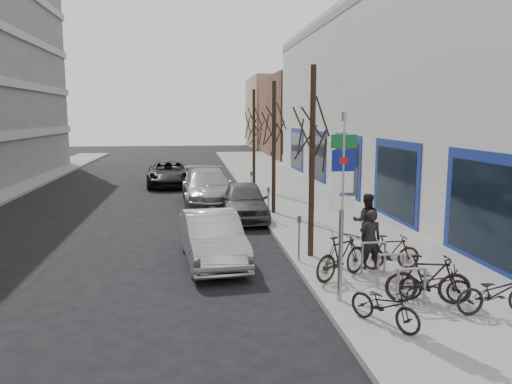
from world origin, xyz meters
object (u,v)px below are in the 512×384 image
object	(u,v)px
bike_near_right	(428,279)
bike_rack	(391,267)
meter_back	(251,182)
bike_mid_curb	(435,280)
tree_far	(254,116)
pedestrian_far	(366,221)
meter_mid	(268,200)
tree_near	(313,116)
highway_sign_pole	(342,196)
bike_near_left	(385,302)
pedestrian_near	(370,240)
meter_front	(299,234)
parked_car_mid	(244,201)
lane_car	(169,173)
parked_car_front	(212,238)
parked_car_back	(208,187)
tree_mid	(274,116)
bike_far_inner	(391,252)
bike_far_curb	(496,289)
bike_mid_inner	(341,256)

from	to	relation	value
bike_near_right	bike_rack	bearing A→B (deg)	33.60
meter_back	bike_mid_curb	size ratio (longest dim) A/B	0.83
tree_far	pedestrian_far	bearing A→B (deg)	-81.69
meter_mid	tree_near	bearing A→B (deg)	-84.86
highway_sign_pole	bike_near_left	distance (m)	2.35
meter_mid	pedestrian_near	xyz separation A→B (m)	(1.68, -6.44, 0.02)
meter_front	parked_car_mid	bearing A→B (deg)	97.20
tree_near	lane_car	size ratio (longest dim) A/B	1.04
meter_back	parked_car_front	bearing A→B (deg)	-102.85
tree_far	bike_near_right	distance (m)	17.36
bike_rack	pedestrian_near	distance (m)	1.49
meter_mid	bike_near_right	distance (m)	9.18
bike_near_right	parked_car_back	xyz separation A→B (m)	(-4.20, 13.45, 0.12)
parked_car_front	tree_far	bearing A→B (deg)	71.82
bike_mid_curb	parked_car_mid	xyz separation A→B (m)	(-3.08, 9.82, 0.13)
tree_near	pedestrian_near	size ratio (longest dim) A/B	3.48
bike_near_right	tree_far	bearing A→B (deg)	18.37
tree_mid	pedestrian_far	distance (m)	6.99
tree_mid	lane_car	xyz separation A→B (m)	(-4.70, 9.71, -3.37)
bike_mid_curb	bike_far_inner	world-z (taller)	bike_far_inner
bike_rack	bike_mid_curb	distance (m)	1.11
bike_rack	bike_far_curb	xyz separation A→B (m)	(1.50, -1.75, 0.01)
tree_near	pedestrian_near	world-z (taller)	tree_near
bike_rack	parked_car_mid	xyz separation A→B (m)	(-2.47, 8.90, 0.09)
highway_sign_pole	bike_rack	size ratio (longest dim) A/B	1.86
bike_near_right	pedestrian_far	world-z (taller)	pedestrian_far
bike_near_right	pedestrian_near	distance (m)	2.55
highway_sign_pole	meter_front	distance (m)	3.39
bike_far_inner	tree_near	bearing A→B (deg)	49.33
tree_near	bike_near_left	xyz separation A→B (m)	(0.25, -4.92, -3.48)
parked_car_back	pedestrian_far	world-z (taller)	pedestrian_far
meter_back	bike_far_curb	xyz separation A→B (m)	(3.15, -15.15, -0.25)
meter_back	meter_front	bearing A→B (deg)	-90.00
tree_near	pedestrian_far	bearing A→B (deg)	15.67
highway_sign_pole	bike_far_inner	xyz separation A→B (m)	(1.97, 1.96, -1.84)
tree_far	lane_car	size ratio (longest dim) A/B	1.04
meter_back	bike_near_left	size ratio (longest dim) A/B	0.81
meter_mid	bike_rack	bearing A→B (deg)	-78.20
meter_mid	pedestrian_far	size ratio (longest dim) A/B	0.74
tree_near	meter_back	world-z (taller)	tree_near
tree_near	parked_car_mid	xyz separation A→B (m)	(-1.27, 6.00, -3.36)
parked_car_front	bike_mid_inner	bearing A→B (deg)	-42.56
lane_car	parked_car_mid	bearing A→B (deg)	-74.13
tree_far	meter_front	world-z (taller)	tree_far
bike_mid_curb	lane_car	world-z (taller)	lane_car
bike_mid_curb	bike_far_inner	bearing A→B (deg)	20.37
tree_mid	bike_near_left	world-z (taller)	tree_mid
meter_mid	bike_mid_inner	bearing A→B (deg)	-84.24
meter_front	meter_back	size ratio (longest dim) A/B	1.00
tree_mid	bike_near_left	bearing A→B (deg)	-88.73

